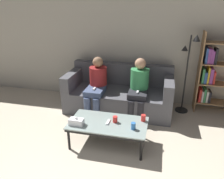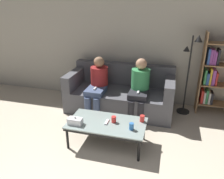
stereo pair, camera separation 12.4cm
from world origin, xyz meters
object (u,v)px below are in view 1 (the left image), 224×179
Objects in this scene: couch at (119,94)px; game_remote at (108,122)px; cup_near_right at (143,118)px; seated_person_left_end at (97,83)px; standing_lamp at (188,66)px; seated_person_mid_left at (139,86)px; tissue_box at (76,122)px; cup_far_center at (115,119)px; coffee_table at (108,125)px; cup_near_left at (133,126)px; bookshelf at (216,75)px.

couch is 14.22× the size of game_remote.
couch is 1.26m from cup_near_right.
seated_person_left_end is (-0.50, 1.05, 0.21)m from game_remote.
seated_person_left_end is (-1.73, -0.41, -0.35)m from standing_lamp.
seated_person_left_end reaches higher than couch.
tissue_box is at bearing -122.53° from seated_person_mid_left.
standing_lamp is 1.81m from seated_person_left_end.
cup_near_right is 1.05× the size of cup_far_center.
coffee_table is at bearing -159.22° from cup_far_center.
cup_far_center is at bearing 20.78° from coffee_table.
cup_near_left is 0.42m from game_remote.
cup_near_right is at bearing 66.12° from cup_near_left.
tissue_box is (-0.56, -0.21, 0.00)m from cup_far_center.
tissue_box is 0.14× the size of bookshelf.
bookshelf is at bearing 48.17° from cup_near_right.
coffee_table is at bearing -64.54° from seated_person_left_end.
seated_person_mid_left is (0.42, -0.20, 0.29)m from couch.
couch reaches higher than coffee_table.
seated_person_mid_left is (0.23, 1.03, 0.18)m from cup_far_center.
standing_lamp reaches higher than couch.
coffee_table is at bearing 0.00° from game_remote.
couch is at bearing 154.07° from seated_person_mid_left.
standing_lamp is at bearing 13.21° from seated_person_left_end.
cup_near_right is at bearing 18.72° from coffee_table.
coffee_table is 2.00m from standing_lamp.
bookshelf is (1.88, 0.32, 0.46)m from couch.
seated_person_mid_left is (-0.07, 1.16, 0.18)m from cup_near_left.
standing_lamp reaches higher than coffee_table.
couch is 21.52× the size of cup_far_center.
seated_person_left_end reaches higher than cup_far_center.
seated_person_mid_left is at bearing 93.30° from cup_near_left.
bookshelf is 1.56m from seated_person_mid_left.
coffee_table is 0.77× the size of standing_lamp.
cup_far_center is 0.06× the size of standing_lamp.
cup_near_left is 0.70× the size of game_remote.
coffee_table is 0.49m from tissue_box.
cup_near_left is 2.21m from bookshelf.
standing_lamp is at bearing 49.80° from game_remote.
cup_far_center is at bearing 156.55° from cup_near_left.
couch is at bearing -172.10° from standing_lamp.
cup_near_right is 0.69× the size of game_remote.
standing_lamp is at bearing 23.34° from seated_person_mid_left.
cup_far_center is 1.88m from standing_lamp.
couch is 20.53× the size of cup_near_right.
coffee_table is 5.48× the size of tissue_box.
cup_far_center is 2.33m from bookshelf.
couch is at bearing 75.54° from tissue_box.
game_remote is at bearing 167.17° from cup_near_left.
game_remote is 1.18m from seated_person_left_end.
coffee_table is 1.15m from seated_person_mid_left.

